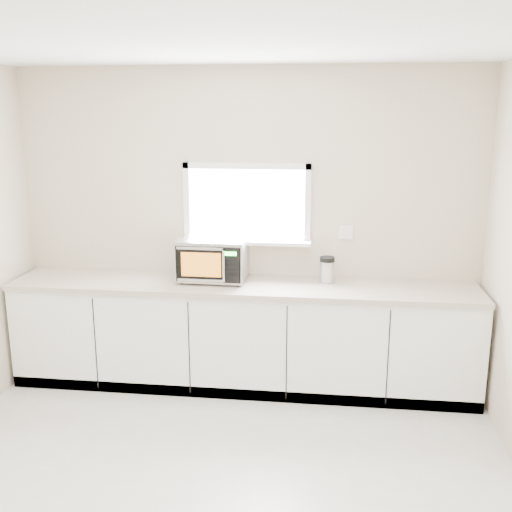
# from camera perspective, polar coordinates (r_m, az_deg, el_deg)

# --- Properties ---
(ground) EXTENTS (4.00, 4.00, 0.00)m
(ground) POSITION_cam_1_polar(r_m,az_deg,el_deg) (3.92, -5.15, -22.85)
(ground) COLOR beige
(ground) RESTS_ON ground
(back_wall) EXTENTS (4.00, 0.17, 2.70)m
(back_wall) POSITION_cam_1_polar(r_m,az_deg,el_deg) (5.21, -0.84, 2.98)
(back_wall) COLOR #C0B499
(back_wall) RESTS_ON ground
(cabinets) EXTENTS (3.92, 0.60, 0.88)m
(cabinets) POSITION_cam_1_polar(r_m,az_deg,el_deg) (5.18, -1.27, -7.71)
(cabinets) COLOR white
(cabinets) RESTS_ON ground
(countertop) EXTENTS (3.92, 0.64, 0.04)m
(countertop) POSITION_cam_1_polar(r_m,az_deg,el_deg) (5.02, -1.32, -2.87)
(countertop) COLOR #BAA999
(countertop) RESTS_ON cabinets
(microwave) EXTENTS (0.57, 0.47, 0.36)m
(microwave) POSITION_cam_1_polar(r_m,az_deg,el_deg) (5.10, -4.09, -0.19)
(microwave) COLOR black
(microwave) RESTS_ON countertop
(knife_block) EXTENTS (0.16, 0.24, 0.32)m
(knife_block) POSITION_cam_1_polar(r_m,az_deg,el_deg) (5.00, -2.72, -1.08)
(knife_block) COLOR #401F17
(knife_block) RESTS_ON countertop
(cutting_board) EXTENTS (0.27, 0.07, 0.27)m
(cutting_board) POSITION_cam_1_polar(r_m,az_deg,el_deg) (5.30, -5.61, -0.31)
(cutting_board) COLOR brown
(cutting_board) RESTS_ON countertop
(coffee_grinder) EXTENTS (0.15, 0.15, 0.22)m
(coffee_grinder) POSITION_cam_1_polar(r_m,az_deg,el_deg) (5.07, 6.78, -1.28)
(coffee_grinder) COLOR #B8BBC0
(coffee_grinder) RESTS_ON countertop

